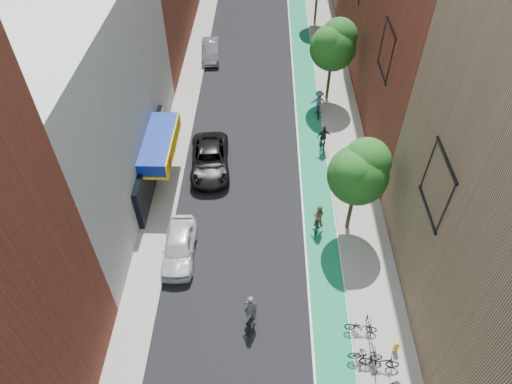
# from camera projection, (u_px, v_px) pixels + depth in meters

# --- Properties ---
(bike_lane) EXTENTS (2.00, 68.00, 0.01)m
(bike_lane) POSITION_uv_depth(u_px,v_px,m) (306.00, 86.00, 39.25)
(bike_lane) COLOR #136F46
(bike_lane) RESTS_ON ground
(sidewalk_left) EXTENTS (2.00, 68.00, 0.15)m
(sidewalk_left) POSITION_uv_depth(u_px,v_px,m) (190.00, 84.00, 39.34)
(sidewalk_left) COLOR gray
(sidewalk_left) RESTS_ON ground
(sidewalk_right) EXTENTS (3.00, 68.00, 0.15)m
(sidewalk_right) POSITION_uv_depth(u_px,v_px,m) (335.00, 86.00, 39.16)
(sidewalk_right) COLOR gray
(sidewalk_right) RESTS_ON ground
(building_left_white) EXTENTS (8.00, 20.00, 12.00)m
(building_left_white) POSITION_uv_depth(u_px,v_px,m) (69.00, 105.00, 26.73)
(building_left_white) COLOR silver
(building_left_white) RESTS_ON ground
(tree_near) EXTENTS (3.40, 3.36, 6.42)m
(tree_near) POSITION_uv_depth(u_px,v_px,m) (359.00, 171.00, 24.62)
(tree_near) COLOR #332619
(tree_near) RESTS_ON ground
(tree_mid) EXTENTS (3.55, 3.53, 6.74)m
(tree_mid) POSITION_uv_depth(u_px,v_px,m) (334.00, 44.00, 34.37)
(tree_mid) COLOR #332619
(tree_mid) RESTS_ON ground
(parked_car_white) EXTENTS (1.90, 4.46, 1.50)m
(parked_car_white) POSITION_uv_depth(u_px,v_px,m) (179.00, 247.00, 25.91)
(parked_car_white) COLOR silver
(parked_car_white) RESTS_ON ground
(parked_car_black) EXTENTS (3.05, 5.79, 1.55)m
(parked_car_black) POSITION_uv_depth(u_px,v_px,m) (210.00, 160.00, 31.22)
(parked_car_black) COLOR black
(parked_car_black) RESTS_ON ground
(parked_car_silver) EXTENTS (1.86, 4.51, 1.45)m
(parked_car_silver) POSITION_uv_depth(u_px,v_px,m) (211.00, 50.00, 42.24)
(parked_car_silver) COLOR gray
(parked_car_silver) RESTS_ON ground
(cyclist_lead) EXTENTS (0.96, 1.90, 2.21)m
(cyclist_lead) POSITION_uv_depth(u_px,v_px,m) (251.00, 314.00, 22.86)
(cyclist_lead) COLOR black
(cyclist_lead) RESTS_ON ground
(cyclist_lane_near) EXTENTS (0.91, 1.78, 1.96)m
(cyclist_lane_near) POSITION_uv_depth(u_px,v_px,m) (318.00, 219.00, 27.27)
(cyclist_lane_near) COLOR black
(cyclist_lane_near) RESTS_ON ground
(cyclist_lane_mid) EXTENTS (1.07, 1.60, 2.07)m
(cyclist_lane_mid) POSITION_uv_depth(u_px,v_px,m) (323.00, 141.00, 32.55)
(cyclist_lane_mid) COLOR black
(cyclist_lane_mid) RESTS_ON ground
(cyclist_lane_far) EXTENTS (1.18, 1.79, 2.16)m
(cyclist_lane_far) POSITION_uv_depth(u_px,v_px,m) (319.00, 105.00, 35.56)
(cyclist_lane_far) COLOR black
(cyclist_lane_far) RESTS_ON ground
(parked_bike_near) EXTENTS (1.66, 0.76, 0.84)m
(parked_bike_near) POSITION_uv_depth(u_px,v_px,m) (361.00, 327.00, 22.58)
(parked_bike_near) COLOR black
(parked_bike_near) RESTS_ON sidewalk_right
(parked_bike_mid) EXTENTS (1.67, 0.56, 0.99)m
(parked_bike_mid) POSITION_uv_depth(u_px,v_px,m) (366.00, 355.00, 21.47)
(parked_bike_mid) COLOR black
(parked_bike_mid) RESTS_ON sidewalk_right
(parked_bike_far) EXTENTS (1.91, 0.82, 0.97)m
(parked_bike_far) POSITION_uv_depth(u_px,v_px,m) (380.00, 361.00, 21.27)
(parked_bike_far) COLOR black
(parked_bike_far) RESTS_ON sidewalk_right
(fire_hydrant) EXTENTS (0.25, 0.25, 0.71)m
(fire_hydrant) POSITION_uv_depth(u_px,v_px,m) (396.00, 347.00, 21.88)
(fire_hydrant) COLOR gold
(fire_hydrant) RESTS_ON sidewalk_right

